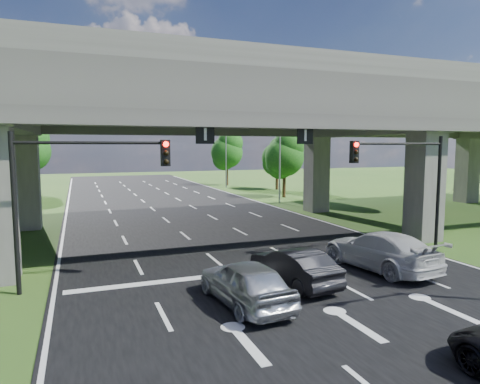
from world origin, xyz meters
TOP-DOWN VIEW (x-y plane):
  - ground at (0.00, 0.00)m, footprint 160.00×160.00m
  - road at (0.00, 10.00)m, footprint 18.00×120.00m
  - overpass at (0.00, 12.00)m, footprint 80.00×15.00m
  - signal_right at (7.82, 3.94)m, footprint 5.76×0.54m
  - signal_left at (-7.82, 3.94)m, footprint 5.76×0.54m
  - streetlight_far at (10.10, 24.00)m, footprint 3.38×0.25m
  - streetlight_beyond at (10.10, 40.00)m, footprint 3.38×0.25m
  - tree_left_far at (-12.95, 42.00)m, footprint 4.80×4.80m
  - tree_right_near at (13.05, 28.00)m, footprint 4.20×4.20m
  - tree_right_mid at (16.05, 36.00)m, footprint 3.91×3.90m
  - tree_right_far at (12.05, 44.00)m, footprint 4.50×4.50m
  - car_silver at (-2.56, -0.02)m, footprint 2.31×4.79m
  - car_dark at (0.01, 1.33)m, footprint 2.12×4.56m
  - car_white at (4.62, 1.92)m, footprint 3.00×5.98m

SIDE VIEW (x-z plane):
  - ground at x=0.00m, z-range 0.00..0.00m
  - road at x=0.00m, z-range 0.00..0.03m
  - car_dark at x=0.01m, z-range 0.03..1.48m
  - car_silver at x=-2.56m, z-range 0.03..1.61m
  - car_white at x=4.62m, z-range 0.03..1.70m
  - tree_right_mid at x=16.05m, z-range 0.79..7.55m
  - signal_right at x=7.82m, z-range 1.19..7.19m
  - signal_left at x=-7.82m, z-range 1.19..7.19m
  - tree_right_near at x=13.05m, z-range 0.86..8.14m
  - tree_right_far at x=12.05m, z-range 0.92..8.72m
  - tree_left_far at x=-12.95m, z-range 0.98..9.30m
  - streetlight_far at x=10.10m, z-range 0.85..10.85m
  - streetlight_beyond at x=10.10m, z-range 0.85..10.85m
  - overpass at x=0.00m, z-range 2.92..12.92m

